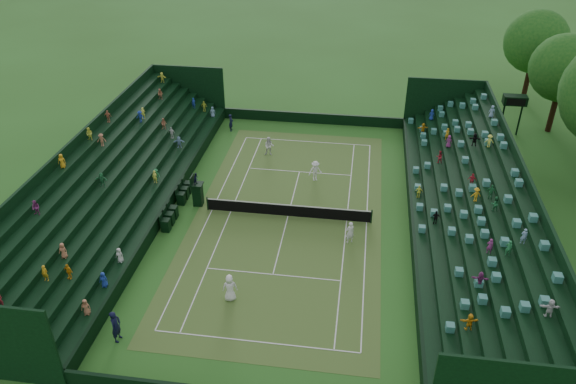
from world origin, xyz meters
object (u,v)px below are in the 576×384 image
at_px(player_near_west, 230,288).
at_px(player_near_east, 350,232).
at_px(tennis_net, 288,210).
at_px(player_far_east, 315,171).
at_px(player_far_west, 269,146).
at_px(umpire_chair, 197,191).

distance_m(player_near_west, player_near_east, 9.12).
bearing_deg(player_near_west, tennis_net, -116.06).
relative_size(player_near_east, player_far_east, 0.97).
bearing_deg(tennis_net, player_near_west, -102.87).
distance_m(player_near_west, player_far_west, 17.88).
relative_size(tennis_net, player_near_east, 7.29).
distance_m(player_near_west, player_far_east, 14.59).
bearing_deg(player_near_east, player_far_west, -84.51).
relative_size(player_near_west, player_far_east, 1.05).
relative_size(tennis_net, umpire_chair, 4.45).
height_order(player_near_east, player_far_east, player_far_east).
bearing_deg(tennis_net, player_far_east, 75.53).
relative_size(player_near_west, player_far_west, 1.07).
relative_size(tennis_net, player_far_east, 7.07).
xyz_separation_m(player_far_west, player_far_east, (4.26, -3.67, 0.02)).
bearing_deg(player_far_west, player_far_east, -44.23).
height_order(umpire_chair, player_far_east, umpire_chair).
distance_m(tennis_net, umpire_chair, 6.70).
height_order(umpire_chair, player_near_east, umpire_chair).
distance_m(tennis_net, player_near_west, 9.14).
xyz_separation_m(player_near_west, player_near_east, (6.45, 6.45, -0.07)).
bearing_deg(player_far_east, player_far_west, 114.65).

